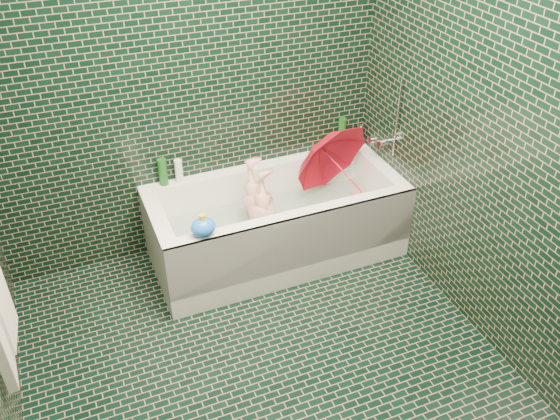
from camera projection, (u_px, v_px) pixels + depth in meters
name	position (u px, v px, depth m)	size (l,w,h in m)	color
floor	(271.00, 378.00, 3.32)	(2.80, 2.80, 0.00)	black
wall_back	(186.00, 78.00, 3.67)	(2.80, 2.80, 0.00)	black
wall_right	(506.00, 138.00, 3.02)	(2.80, 2.80, 0.00)	black
bathtub	(277.00, 230.00, 4.10)	(1.70, 0.75, 0.55)	white
bath_mat	(276.00, 235.00, 4.15)	(1.35, 0.47, 0.01)	green
water	(276.00, 219.00, 4.07)	(1.48, 0.53, 0.00)	silver
faucet	(387.00, 137.00, 4.05)	(0.18, 0.19, 0.55)	silver
child	(263.00, 225.00, 3.99)	(0.34, 0.22, 0.94)	tan
umbrella	(340.00, 168.00, 4.05)	(0.57, 0.57, 0.50)	red
soap_bottle_a	(350.00, 145.00, 4.42)	(0.10, 0.10, 0.26)	white
soap_bottle_b	(359.00, 144.00, 4.42)	(0.08, 0.08, 0.18)	#5D1F76
soap_bottle_c	(342.00, 148.00, 4.37)	(0.12, 0.12, 0.16)	#154B17
bottle_right_tall	(342.00, 133.00, 4.32)	(0.06, 0.06, 0.23)	#154B17
bottle_right_pump	(359.00, 135.00, 4.38)	(0.05, 0.05, 0.16)	silver
bottle_left_tall	(163.00, 172.00, 3.91)	(0.06, 0.06, 0.19)	#154B17
bottle_left_short	(179.00, 171.00, 3.94)	(0.05, 0.05, 0.17)	white
rubber_duck	(329.00, 148.00, 4.30)	(0.11, 0.09, 0.09)	yellow
bath_toy	(203.00, 227.00, 3.46)	(0.16, 0.13, 0.15)	blue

